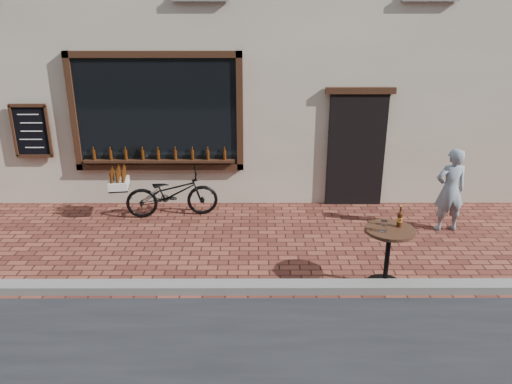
{
  "coord_description": "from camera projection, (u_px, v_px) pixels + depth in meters",
  "views": [
    {
      "loc": [
        -0.06,
        -5.83,
        3.76
      ],
      "look_at": [
        -0.04,
        1.2,
        1.1
      ],
      "focal_mm": 35.0,
      "sensor_mm": 36.0,
      "label": 1
    }
  ],
  "objects": [
    {
      "name": "ground",
      "position": [
        259.0,
        299.0,
        6.78
      ],
      "size": [
        90.0,
        90.0,
        0.0
      ],
      "primitive_type": "plane",
      "color": "#50211A",
      "rests_on": "ground"
    },
    {
      "name": "kerb",
      "position": [
        259.0,
        287.0,
        6.95
      ],
      "size": [
        90.0,
        0.25,
        0.12
      ],
      "primitive_type": "cube",
      "color": "slate",
      "rests_on": "ground"
    },
    {
      "name": "cargo_bicycle",
      "position": [
        170.0,
        193.0,
        9.29
      ],
      "size": [
        2.02,
        0.84,
        0.95
      ],
      "rotation": [
        0.0,
        0.0,
        1.72
      ],
      "color": "black",
      "rests_on": "ground"
    },
    {
      "name": "bistro_table",
      "position": [
        389.0,
        245.0,
        6.89
      ],
      "size": [
        0.69,
        0.69,
        1.18
      ],
      "color": "black",
      "rests_on": "ground"
    },
    {
      "name": "pedestrian",
      "position": [
        450.0,
        190.0,
        8.6
      ],
      "size": [
        0.58,
        0.41,
        1.49
      ],
      "primitive_type": "imported",
      "rotation": [
        0.0,
        0.0,
        3.25
      ],
      "color": "gray",
      "rests_on": "ground"
    }
  ]
}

